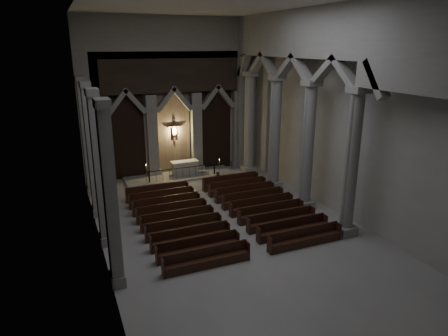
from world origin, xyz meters
name	(u,v)px	position (x,y,z in m)	size (l,w,h in m)	color
room	(236,94)	(0.00, 0.00, 7.60)	(24.00, 24.10, 12.00)	#9A9792
sanctuary_wall	(173,91)	(0.00, 11.54, 6.62)	(14.00, 0.77, 12.00)	gray
right_arcade	(313,83)	(5.50, 1.33, 7.83)	(1.00, 24.00, 12.00)	gray
left_pilasters	(95,162)	(-6.75, 3.50, 3.91)	(0.60, 13.00, 8.03)	gray
sanctuary_step	(180,176)	(0.00, 10.60, 0.07)	(8.50, 2.60, 0.15)	gray
altar	(185,168)	(0.45, 10.63, 0.69)	(2.13, 0.85, 1.08)	#B9B2A2
altar_rail	(183,172)	(0.00, 9.72, 0.69)	(5.28, 0.09, 1.04)	black
candle_stand_left	(147,179)	(-2.78, 9.73, 0.43)	(0.27, 0.27, 1.57)	olive
candle_stand_right	(219,174)	(2.70, 8.91, 0.43)	(0.27, 0.27, 1.59)	olive
pews	(221,214)	(0.00, 2.01, 0.31)	(9.65, 9.98, 0.95)	black
worshipper	(218,180)	(1.85, 7.10, 0.60)	(0.44, 0.29, 1.20)	black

